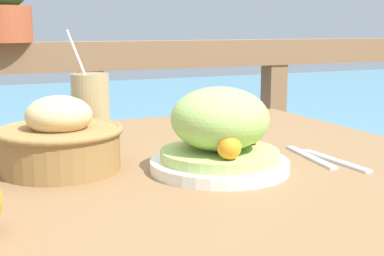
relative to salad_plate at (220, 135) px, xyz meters
name	(u,v)px	position (x,y,z in m)	size (l,w,h in m)	color
patio_table	(190,212)	(-0.02, 0.08, -0.16)	(1.01, 0.99, 0.77)	olive
railing_fence	(92,136)	(-0.02, 0.84, -0.16)	(2.80, 0.08, 0.98)	brown
sea_backdrop	(12,138)	(-0.02, 3.34, -0.64)	(12.00, 4.00, 0.39)	#568EA8
salad_plate	(220,135)	(0.00, 0.00, 0.00)	(0.24, 0.24, 0.15)	white
drink_glass	(91,111)	(-0.16, 0.28, 0.01)	(0.08, 0.08, 0.24)	tan
bread_basket	(60,141)	(-0.25, 0.12, -0.01)	(0.22, 0.22, 0.13)	olive
fork	(310,157)	(0.20, 0.01, -0.06)	(0.04, 0.18, 0.00)	silver
knife	(335,160)	(0.23, -0.03, -0.06)	(0.02, 0.18, 0.00)	silver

